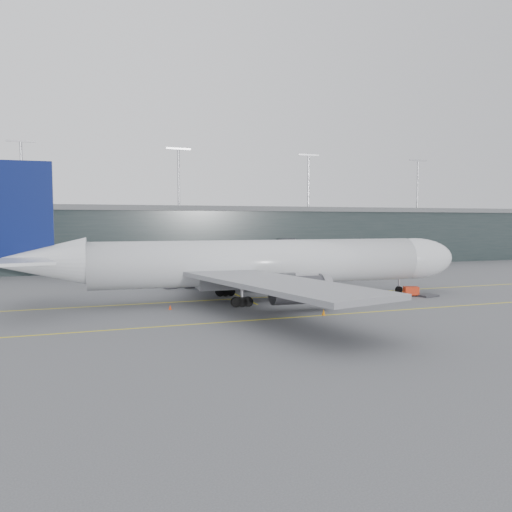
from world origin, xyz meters
name	(u,v)px	position (x,y,z in m)	size (l,w,h in m)	color
ground	(205,296)	(0.00, 0.00, 0.00)	(320.00, 320.00, 0.00)	#525256
taxiline_a	(212,300)	(0.00, -4.00, 0.01)	(160.00, 0.25, 0.02)	yellow
taxiline_b	(246,321)	(0.00, -20.00, 0.01)	(160.00, 0.25, 0.02)	yellow
taxiline_lead_main	(206,280)	(5.00, 20.00, 0.01)	(0.25, 60.00, 0.02)	yellow
terminal	(153,236)	(0.00, 58.00, 7.62)	(240.00, 36.00, 29.00)	#1D2727
main_aircraft	(258,263)	(6.39, -6.09, 5.39)	(68.46, 64.31, 19.20)	silver
jet_bridge	(292,249)	(25.38, 25.14, 5.44)	(14.23, 47.13, 7.26)	#2F2E33
gse_cart	(411,291)	(30.04, -10.29, 0.81)	(2.46, 1.96, 1.46)	red
baggage_dolly	(427,295)	(32.10, -11.48, 0.17)	(2.84, 2.27, 0.28)	#333338
uld_a	(170,284)	(-3.67, 10.42, 0.87)	(2.12, 1.87, 1.65)	#3B3B40
uld_b	(175,282)	(-2.68, 11.50, 1.06)	(2.63, 2.33, 2.01)	#3B3B40
uld_c	(190,282)	(-0.16, 10.46, 1.08)	(2.30, 1.86, 2.06)	#3B3B40
cone_nose	(402,290)	(31.56, -5.79, 0.33)	(0.42, 0.42, 0.67)	#D8630C
cone_wing_stbd	(324,312)	(10.04, -20.04, 0.39)	(0.48, 0.48, 0.77)	orange
cone_wing_port	(235,284)	(8.02, 10.78, 0.35)	(0.45, 0.45, 0.71)	#CA590B
cone_tail	(170,307)	(-7.08, -9.81, 0.33)	(0.41, 0.41, 0.65)	red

